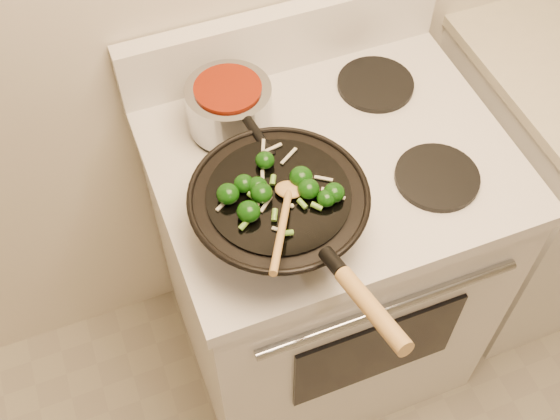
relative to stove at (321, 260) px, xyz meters
name	(u,v)px	position (x,y,z in m)	size (l,w,h in m)	color
stove	(321,260)	(0.00, 0.00, 0.00)	(0.78, 0.67, 1.08)	white
wok	(280,210)	(-0.18, -0.16, 0.52)	(0.35, 0.58, 0.20)	black
stirfry	(277,189)	(-0.18, -0.15, 0.58)	(0.24, 0.24, 0.04)	#0D3908
wooden_spoon	(285,212)	(-0.19, -0.22, 0.60)	(0.15, 0.23, 0.08)	#B68948
saucepan	(229,106)	(-0.18, 0.15, 0.52)	(0.19, 0.30, 0.11)	#94989D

